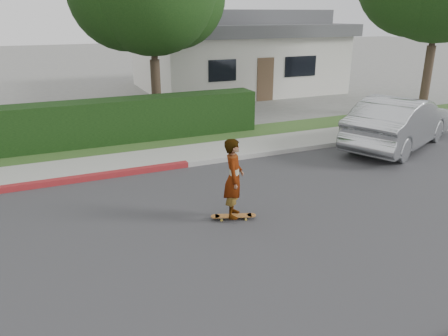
{
  "coord_description": "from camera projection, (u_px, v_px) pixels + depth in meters",
  "views": [
    {
      "loc": [
        -2.73,
        -7.08,
        4.13
      ],
      "look_at": [
        0.79,
        0.99,
        1.0
      ],
      "focal_mm": 35.0,
      "sensor_mm": 36.0,
      "label": 1
    }
  ],
  "objects": [
    {
      "name": "ground",
      "position": [
        207.0,
        237.0,
        8.53
      ],
      "size": [
        120.0,
        120.0,
        0.0
      ],
      "primitive_type": "plane",
      "color": "slate",
      "rests_on": "ground"
    },
    {
      "name": "road",
      "position": [
        207.0,
        237.0,
        8.53
      ],
      "size": [
        60.0,
        8.0,
        0.01
      ],
      "primitive_type": "cube",
      "color": "#2D2D30",
      "rests_on": "ground"
    },
    {
      "name": "curb_far",
      "position": [
        153.0,
        169.0,
        12.04
      ],
      "size": [
        60.0,
        0.2,
        0.15
      ],
      "primitive_type": "cube",
      "color": "#9E9E99",
      "rests_on": "ground"
    },
    {
      "name": "sidewalk_far",
      "position": [
        145.0,
        160.0,
        12.83
      ],
      "size": [
        60.0,
        1.6,
        0.12
      ],
      "primitive_type": "cube",
      "color": "gray",
      "rests_on": "ground"
    },
    {
      "name": "planting_strip",
      "position": [
        133.0,
        146.0,
        14.21
      ],
      "size": [
        60.0,
        1.6,
        0.1
      ],
      "primitive_type": "cube",
      "color": "#2D4C1E",
      "rests_on": "ground"
    },
    {
      "name": "hedge",
      "position": [
        30.0,
        130.0,
        13.37
      ],
      "size": [
        15.0,
        1.0,
        1.5
      ],
      "primitive_type": "cube",
      "color": "black",
      "rests_on": "ground"
    },
    {
      "name": "house",
      "position": [
        235.0,
        51.0,
        24.66
      ],
      "size": [
        10.6,
        8.6,
        4.3
      ],
      "color": "beige",
      "rests_on": "ground"
    },
    {
      "name": "skateboard",
      "position": [
        233.0,
        216.0,
        9.23
      ],
      "size": [
        0.97,
        0.49,
        0.09
      ],
      "rotation": [
        0.0,
        0.0,
        -0.34
      ],
      "color": "gold",
      "rests_on": "ground"
    },
    {
      "name": "skateboarder",
      "position": [
        234.0,
        178.0,
        8.94
      ],
      "size": [
        0.64,
        0.73,
        1.68
      ],
      "primitive_type": "imported",
      "rotation": [
        0.0,
        0.0,
        1.08
      ],
      "color": "white",
      "rests_on": "skateboard"
    },
    {
      "name": "car_silver",
      "position": [
        399.0,
        122.0,
        14.03
      ],
      "size": [
        5.28,
        3.69,
        1.65
      ],
      "primitive_type": "imported",
      "rotation": [
        0.0,
        0.0,
        2.0
      ],
      "color": "#AFB3B7",
      "rests_on": "ground"
    }
  ]
}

